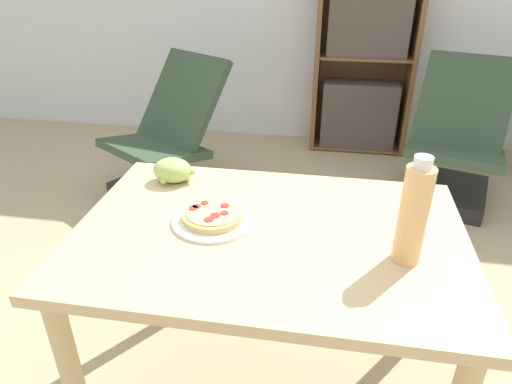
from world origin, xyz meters
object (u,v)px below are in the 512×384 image
Objects in this scene: pizza_on_plate at (213,217)px; bookshelf at (364,65)px; drink_bottle at (413,214)px; grape_bunch at (173,170)px; lounge_chair_far at (452,157)px; lounge_chair_near at (167,153)px.

bookshelf is (0.55, 2.52, -0.09)m from pizza_on_plate.
drink_bottle is 0.20× the size of bookshelf.
bookshelf is (-0.00, 2.61, -0.22)m from drink_bottle.
pizza_on_plate is 0.31m from grape_bunch.
drink_bottle is 0.34× the size of lounge_chair_far.
lounge_chair_near is at bearing 115.68° from pizza_on_plate.
bookshelf is (1.27, 1.01, 0.40)m from lounge_chair_near.
lounge_chair_far reaches higher than grape_bunch.
drink_bottle is 2.14m from lounge_chair_near.
grape_bunch is (-0.20, 0.23, 0.03)m from pizza_on_plate.
pizza_on_plate is at bearing -102.32° from bookshelf.
pizza_on_plate is 2.58m from bookshelf.
drink_bottle reaches higher than lounge_chair_far.
bookshelf is at bearing 71.76° from grape_bunch.
pizza_on_plate is 1.66× the size of grape_bunch.
drink_bottle reaches higher than grape_bunch.
pizza_on_plate is 0.28× the size of lounge_chair_far.
pizza_on_plate is 0.27× the size of lounge_chair_near.
drink_bottle is (0.75, -0.33, 0.10)m from grape_bunch.
bookshelf is at bearing 144.33° from lounge_chair_far.
grape_bunch is 2.08m from lounge_chair_far.
lounge_chair_far is (1.33, 1.52, -0.52)m from grape_bunch.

